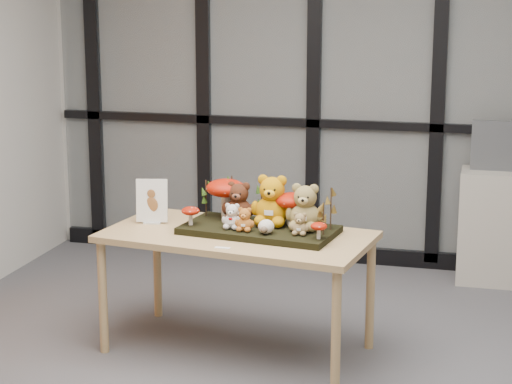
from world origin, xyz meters
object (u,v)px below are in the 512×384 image
(diorama_tray, at_px, (259,230))
(plush_cream_hedgehog, at_px, (266,226))
(bear_brown_medium, at_px, (239,200))
(sign_holder, at_px, (152,203))
(mushroom_back_right, at_px, (291,207))
(bear_beige_small, at_px, (300,222))
(mushroom_back_left, at_px, (226,196))
(mushroom_front_right, at_px, (319,230))
(bear_pooh_yellow, at_px, (272,197))
(bear_tan_back, at_px, (305,204))
(monitor, at_px, (508,146))
(cabinet, at_px, (503,227))
(display_table, at_px, (237,245))
(bear_small_yellow, at_px, (245,218))
(mushroom_front_left, at_px, (191,215))
(bear_white_bow, at_px, (232,215))

(diorama_tray, bearing_deg, plush_cream_hedgehog, -52.90)
(diorama_tray, bearing_deg, bear_brown_medium, 155.33)
(bear_brown_medium, xyz_separation_m, sign_holder, (-0.51, -0.04, -0.04))
(plush_cream_hedgehog, relative_size, sign_holder, 0.33)
(bear_brown_medium, relative_size, mushroom_back_right, 1.23)
(bear_beige_small, distance_m, mushroom_back_left, 0.56)
(mushroom_front_right, bearing_deg, bear_brown_medium, 153.47)
(bear_pooh_yellow, bearing_deg, bear_tan_back, -6.78)
(monitor, bearing_deg, cabinet, -90.00)
(display_table, bearing_deg, bear_pooh_yellow, 40.90)
(mushroom_front_right, distance_m, sign_holder, 1.05)
(bear_beige_small, distance_m, cabinet, 2.07)
(bear_small_yellow, bearing_deg, sign_holder, 173.53)
(bear_small_yellow, relative_size, mushroom_front_left, 1.26)
(bear_white_bow, xyz_separation_m, bear_beige_small, (0.39, -0.03, -0.01))
(mushroom_front_left, bearing_deg, mushroom_back_left, 55.34)
(bear_small_yellow, xyz_separation_m, monitor, (1.39, 1.74, 0.17))
(bear_tan_back, distance_m, cabinet, 1.99)
(bear_brown_medium, bearing_deg, sign_holder, -167.67)
(mushroom_back_right, height_order, monitor, monitor)
(bear_beige_small, distance_m, plush_cream_hedgehog, 0.19)
(display_table, distance_m, mushroom_front_left, 0.31)
(cabinet, bearing_deg, plush_cream_hedgehog, -125.87)
(bear_pooh_yellow, xyz_separation_m, mushroom_back_left, (-0.30, 0.08, -0.03))
(mushroom_front_left, xyz_separation_m, monitor, (1.72, 1.69, 0.18))
(display_table, height_order, sign_holder, sign_holder)
(bear_tan_back, xyz_separation_m, plush_cream_hedgehog, (-0.18, -0.15, -0.10))
(bear_white_bow, bearing_deg, bear_small_yellow, -13.15)
(bear_small_yellow, relative_size, plush_cream_hedgehog, 1.67)
(bear_tan_back, bearing_deg, bear_beige_small, -82.96)
(bear_brown_medium, distance_m, mushroom_back_left, 0.11)
(bear_brown_medium, relative_size, bear_white_bow, 1.61)
(diorama_tray, height_order, mushroom_back_right, mushroom_back_right)
(bear_beige_small, bearing_deg, bear_pooh_yellow, 146.25)
(bear_beige_small, relative_size, mushroom_back_right, 0.66)
(plush_cream_hedgehog, bearing_deg, bear_beige_small, 16.94)
(mushroom_front_right, bearing_deg, bear_tan_back, 121.38)
(plush_cream_hedgehog, height_order, cabinet, plush_cream_hedgehog)
(bear_white_bow, relative_size, bear_beige_small, 1.16)
(diorama_tray, distance_m, bear_beige_small, 0.29)
(bear_beige_small, xyz_separation_m, sign_holder, (-0.91, 0.16, 0.01))
(mushroom_front_right, bearing_deg, plush_cream_hedgehog, 173.92)
(plush_cream_hedgehog, relative_size, mushroom_back_left, 0.35)
(sign_holder, bearing_deg, bear_tan_back, -13.66)
(bear_small_yellow, xyz_separation_m, cabinet, (1.39, 1.72, -0.40))
(diorama_tray, height_order, bear_tan_back, bear_tan_back)
(plush_cream_hedgehog, bearing_deg, mushroom_back_left, 145.69)
(monitor, bearing_deg, mushroom_back_left, -136.77)
(diorama_tray, height_order, mushroom_back_left, mushroom_back_left)
(bear_pooh_yellow, height_order, bear_brown_medium, bear_pooh_yellow)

